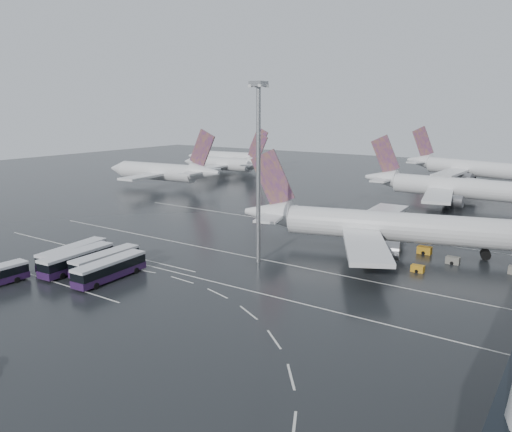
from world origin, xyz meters
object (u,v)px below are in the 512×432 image
Objects in this scene: jet_remote_far at (229,158)px; bus_row_near_a at (73,254)px; airliner_gate_b at (454,188)px; bus_row_near_b at (77,260)px; gse_cart_belly_a at (418,268)px; gse_cart_belly_e at (424,250)px; gse_cart_belly_b at (453,260)px; bus_row_near_c at (105,261)px; jet_remote_west at (164,172)px; floodlight_mast at (258,151)px; gse_cart_belly_c at (370,259)px; jet_remote_mid at (227,164)px; airliner_main at (378,226)px; bus_row_near_d at (110,269)px; airliner_gate_c at (472,169)px.

bus_row_near_a is at bearing 110.79° from jet_remote_far.
jet_remote_far is at bearing 163.55° from airliner_gate_b.
gse_cart_belly_a is (47.03, 31.02, -1.26)m from bus_row_near_b.
airliner_gate_b is at bearing -31.17° from bus_row_near_a.
gse_cart_belly_b is at bearing -30.31° from gse_cart_belly_e.
gse_cart_belly_e is (40.81, 39.80, -1.03)m from bus_row_near_c.
jet_remote_west is 88.82m from bus_row_near_c.
floodlight_mast is 15.95× the size of gse_cart_belly_c.
floodlight_mast is at bearing -147.52° from gse_cart_belly_b.
gse_cart_belly_b is 1.17× the size of gse_cart_belly_c.
floodlight_mast is 14.91× the size of gse_cart_belly_a.
bus_row_near_a reaches higher than gse_cart_belly_c.
jet_remote_mid reaches higher than bus_row_near_b.
airliner_gate_b is 21.48× the size of gse_cart_belly_e.
bus_row_near_b is (50.82, -72.14, -3.30)m from jet_remote_west.
bus_row_near_b is 0.44× the size of floodlight_mast.
gse_cart_belly_c is (34.30, 29.40, -1.19)m from bus_row_near_c.
airliner_gate_b is 64.67m from gse_cart_belly_a.
floodlight_mast reaches higher than bus_row_near_c.
gse_cart_belly_a is 1.07× the size of gse_cart_belly_c.
bus_row_near_b reaches higher than gse_cart_belly_a.
airliner_gate_b is 63.20m from gse_cart_belly_c.
jet_remote_mid is 2.95× the size of bus_row_near_b.
gse_cart_belly_b is (13.94, -0.61, -4.05)m from airliner_main.
gse_cart_belly_a is (97.85, -41.12, -4.56)m from jet_remote_west.
gse_cart_belly_e is at bearing -47.86° from bus_row_near_c.
jet_remote_mid reaches higher than bus_row_near_c.
gse_cart_belly_a is at bearing 134.31° from jet_remote_far.
bus_row_near_b is at bearing -122.84° from bus_row_near_a.
gse_cart_belly_c is at bearing 34.63° from floodlight_mast.
bus_row_near_d is at bearing -133.58° from gse_cart_belly_c.
bus_row_near_a is at bearing 60.53° from bus_row_near_b.
gse_cart_belly_b is at bearing -54.18° from bus_row_near_c.
jet_remote_mid is at bearing 16.81° from bus_row_near_a.
bus_row_near_d is at bearing -84.87° from airliner_gate_c.
airliner_gate_c reaches higher than bus_row_near_a.
airliner_gate_c is at bearing 76.88° from airliner_main.
floodlight_mast is 38.57m from gse_cart_belly_b.
airliner_gate_c is 24.09× the size of gse_cart_belly_b.
jet_remote_far reaches higher than bus_row_near_a.
airliner_gate_c is at bearing -13.46° from bus_row_near_d.
bus_row_near_c is 59.18m from gse_cart_belly_b.
airliner_gate_c is at bearing -21.81° from bus_row_near_a.
bus_row_near_d is 43.92m from gse_cart_belly_c.
airliner_main is at bearing 134.21° from jet_remote_far.
gse_cart_belly_a is at bearing -81.28° from airliner_gate_b.
airliner_gate_c is (-4.86, 47.93, 0.21)m from airliner_gate_b.
bus_row_near_c is 57.02m from gse_cart_belly_e.
bus_row_near_c is at bearing 55.49° from bus_row_near_d.
airliner_gate_b is 89.64m from jet_remote_mid.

